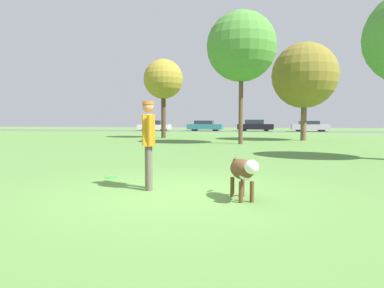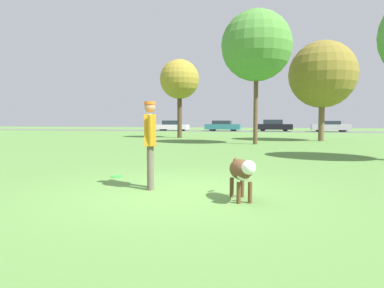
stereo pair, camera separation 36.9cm
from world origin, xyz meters
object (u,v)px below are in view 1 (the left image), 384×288
(dog, at_px, (243,171))
(frisbee, at_px, (112,177))
(tree_far_left, at_px, (163,80))
(parked_car_black, at_px, (255,126))
(person, at_px, (148,137))
(parked_car_white, at_px, (154,126))
(parked_car_silver, at_px, (310,126))
(parked_car_teal, at_px, (205,126))
(tree_far_right, at_px, (305,76))
(tree_mid_center, at_px, (241,47))

(dog, xyz_separation_m, frisbee, (-3.08, 1.71, -0.49))
(tree_far_left, xyz_separation_m, parked_car_black, (6.82, 18.53, -3.74))
(person, distance_m, parked_car_white, 38.68)
(parked_car_silver, bearing_deg, parked_car_teal, 177.66)
(tree_far_right, bearing_deg, tree_mid_center, -132.84)
(parked_car_white, bearing_deg, parked_car_silver, -1.14)
(dog, xyz_separation_m, tree_far_right, (3.27, 18.12, 3.79))
(tree_far_right, xyz_separation_m, parked_car_white, (-16.34, 19.46, -3.63))
(dog, height_order, frisbee, dog)
(dog, bearing_deg, parked_car_white, 177.08)
(person, distance_m, parked_car_silver, 38.18)
(tree_mid_center, bearing_deg, dog, -87.17)
(parked_car_white, distance_m, parked_car_silver, 19.61)
(tree_mid_center, xyz_separation_m, parked_car_silver, (7.22, 23.98, -4.77))
(parked_car_teal, bearing_deg, parked_car_silver, 0.43)
(parked_car_white, distance_m, parked_car_black, 13.07)
(frisbee, bearing_deg, parked_car_black, 85.23)
(frisbee, height_order, tree_mid_center, tree_mid_center)
(tree_far_left, distance_m, parked_car_black, 20.09)
(person, xyz_separation_m, parked_car_white, (-11.26, 37.00, -0.34))
(tree_far_right, bearing_deg, parked_car_white, 130.02)
(parked_car_teal, bearing_deg, dog, -79.07)
(person, distance_m, parked_car_teal, 37.75)
(frisbee, relative_size, parked_car_white, 0.07)
(tree_mid_center, xyz_separation_m, parked_car_white, (-12.39, 23.72, -4.77))
(tree_far_left, bearing_deg, parked_car_silver, 53.44)
(dog, bearing_deg, frisbee, -141.16)
(dog, relative_size, parked_car_silver, 0.25)
(person, xyz_separation_m, tree_mid_center, (1.13, 13.28, 4.43))
(tree_far_right, xyz_separation_m, parked_car_silver, (3.26, 19.71, -3.63))
(dog, height_order, parked_car_white, parked_car_white)
(tree_mid_center, height_order, parked_car_teal, tree_mid_center)
(tree_mid_center, distance_m, tree_far_left, 8.61)
(tree_far_right, xyz_separation_m, parked_car_teal, (-9.65, 19.93, -3.62))
(frisbee, bearing_deg, person, -41.74)
(dog, relative_size, parked_car_teal, 0.24)
(tree_mid_center, bearing_deg, tree_far_right, 47.16)
(tree_far_left, distance_m, parked_car_white, 19.22)
(person, distance_m, frisbee, 1.96)
(parked_car_teal, bearing_deg, parked_car_white, -174.55)
(parked_car_white, bearing_deg, tree_mid_center, -64.31)
(person, relative_size, parked_car_teal, 0.37)
(parked_car_black, distance_m, parked_car_silver, 6.57)
(tree_mid_center, height_order, parked_car_white, tree_mid_center)
(dog, distance_m, tree_far_left, 21.32)
(frisbee, distance_m, parked_car_black, 36.75)
(parked_car_silver, bearing_deg, tree_far_left, -127.93)
(parked_car_black, xyz_separation_m, parked_car_silver, (6.56, -0.49, -0.05))
(tree_far_right, distance_m, parked_car_silver, 20.31)
(person, distance_m, tree_far_right, 18.55)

